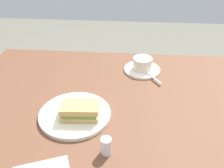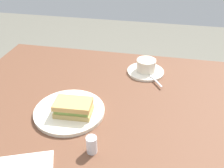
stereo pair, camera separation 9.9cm
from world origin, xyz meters
The scene contains 7 objects.
dining_table centered at (0.00, 0.00, 0.63)m, with size 1.32×0.90×0.71m.
sandwich_plate centered at (-0.18, -0.06, 0.71)m, with size 0.25×0.25×0.01m, color silver.
sandwich_front centered at (-0.16, -0.08, 0.75)m, with size 0.13×0.08×0.05m.
coffee_saucer centered at (0.06, 0.27, 0.71)m, with size 0.16×0.16×0.01m, color silver.
coffee_cup centered at (0.06, 0.27, 0.75)m, with size 0.09×0.10×0.05m.
spoon centered at (0.10, 0.21, 0.72)m, with size 0.06×0.09×0.01m.
salt_shaker centered at (-0.06, -0.22, 0.74)m, with size 0.03×0.03×0.06m, color silver.
Camera 1 is at (0.00, -0.72, 1.28)m, focal length 39.89 mm.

